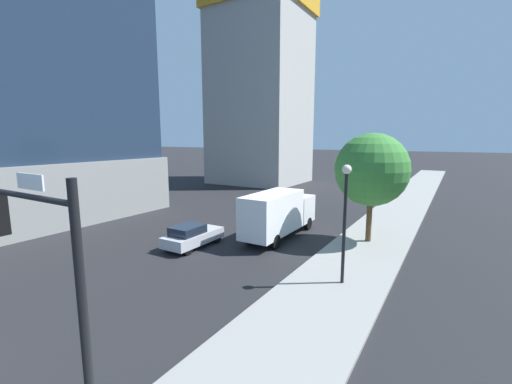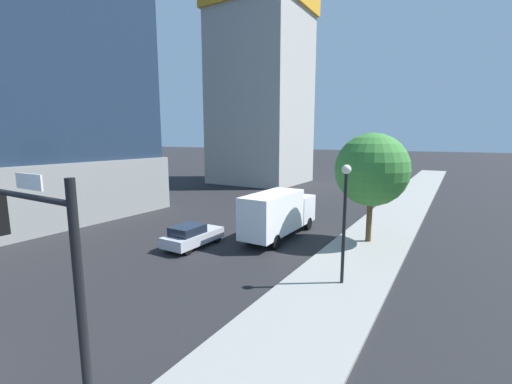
{
  "view_description": "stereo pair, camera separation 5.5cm",
  "coord_description": "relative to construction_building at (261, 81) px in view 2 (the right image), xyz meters",
  "views": [
    {
      "loc": [
        12.83,
        -1.32,
        7.03
      ],
      "look_at": [
        1.25,
        17.86,
        3.44
      ],
      "focal_mm": 23.6,
      "sensor_mm": 36.0,
      "label": 1
    },
    {
      "loc": [
        12.87,
        -1.29,
        7.03
      ],
      "look_at": [
        1.25,
        17.86,
        3.44
      ],
      "focal_mm": 23.6,
      "sensor_mm": 36.0,
      "label": 2
    }
  ],
  "objects": [
    {
      "name": "sidewalk",
      "position": [
        22.86,
        -25.49,
        -15.69
      ],
      "size": [
        4.66,
        120.0,
        0.15
      ],
      "primitive_type": "cube",
      "color": "gray",
      "rests_on": "ground"
    },
    {
      "name": "construction_building",
      "position": [
        0.0,
        0.0,
        0.0
      ],
      "size": [
        18.47,
        14.41,
        37.71
      ],
      "color": "#B2AFA8",
      "rests_on": "ground"
    },
    {
      "name": "traffic_light_pole",
      "position": [
        19.43,
        -43.06,
        -11.44
      ],
      "size": [
        4.73,
        0.48,
        6.11
      ],
      "color": "black",
      "rests_on": "sidewalk"
    },
    {
      "name": "street_lamp",
      "position": [
        23.09,
        -31.54,
        -11.88
      ],
      "size": [
        0.44,
        0.44,
        5.69
      ],
      "color": "black",
      "rests_on": "sidewalk"
    },
    {
      "name": "street_tree",
      "position": [
        22.6,
        -24.08,
        -10.79
      ],
      "size": [
        4.79,
        4.79,
        7.24
      ],
      "color": "brown",
      "rests_on": "sidewalk"
    },
    {
      "name": "car_silver",
      "position": [
        12.95,
        -30.85,
        -15.02
      ],
      "size": [
        1.85,
        4.25,
        1.5
      ],
      "color": "#B7B7BC",
      "rests_on": "ground"
    },
    {
      "name": "box_truck",
      "position": [
        16.81,
        -26.09,
        -13.93
      ],
      "size": [
        2.24,
        7.94,
        3.34
      ],
      "color": "silver",
      "rests_on": "ground"
    }
  ]
}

